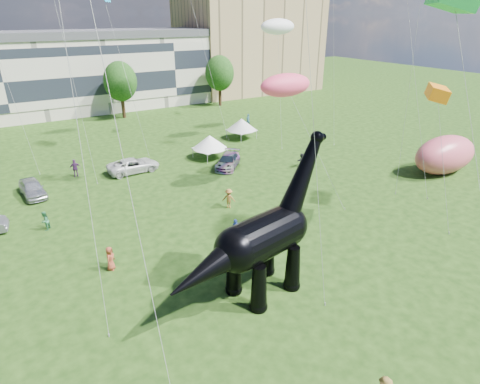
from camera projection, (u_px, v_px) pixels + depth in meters
ground at (281, 343)px, 20.82m from camera, size 220.00×220.00×0.00m
terrace_row at (2, 81)px, 62.63m from camera, size 78.00×11.00×12.00m
apartment_block at (249, 37)px, 86.00m from camera, size 28.00×18.00×22.00m
tree_mid_right at (120, 78)px, 63.22m from camera, size 5.20×5.20×9.44m
tree_far_right at (219, 70)px, 71.88m from camera, size 5.20×5.20×9.44m
dinosaur_sculpture at (258, 242)px, 23.09m from camera, size 11.85×4.19×9.65m
car_silver at (32, 188)px, 37.27m from camera, size 2.27×4.74×1.56m
car_white at (133, 165)px, 42.94m from camera, size 5.55×2.68×1.52m
car_dark at (228, 161)px, 44.29m from camera, size 4.96×5.08×1.47m
gazebo_near at (210, 142)px, 46.65m from camera, size 4.53×4.53×2.77m
gazebo_far at (241, 125)px, 54.05m from camera, size 4.66×4.66×2.76m
inflatable_pink at (445, 155)px, 42.29m from camera, size 8.23×4.35×4.04m
visitors at (148, 209)px, 33.18m from camera, size 50.12×43.80×1.90m
kites at (207, 15)px, 34.51m from camera, size 61.89×45.79×27.96m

